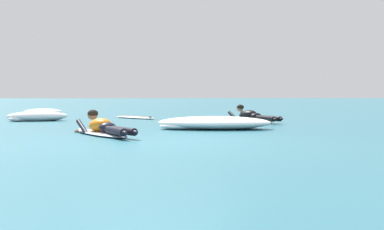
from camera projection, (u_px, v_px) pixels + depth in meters
name	position (u px, v px, depth m)	size (l,w,h in m)	color
ground_plane	(165.00, 116.00, 18.40)	(120.00, 120.00, 0.00)	#2D6B7A
surfer_near	(103.00, 128.00, 9.83)	(1.65, 2.46, 0.54)	silver
surfer_far	(251.00, 117.00, 14.39)	(1.50, 2.49, 0.54)	silver
drifting_surfboard	(135.00, 117.00, 16.29)	(1.65, 1.77, 0.16)	white
whitewater_front	(214.00, 123.00, 11.48)	(2.71, 1.42, 0.30)	white
whitewater_mid_left	(43.00, 112.00, 19.04)	(1.56, 1.35, 0.24)	white
whitewater_mid_right	(38.00, 116.00, 14.77)	(1.86, 1.12, 0.29)	white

